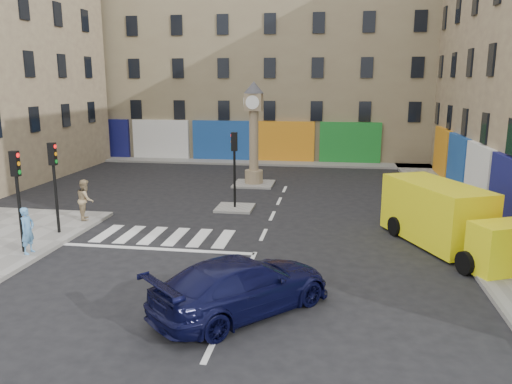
% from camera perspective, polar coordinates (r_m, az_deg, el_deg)
% --- Properties ---
extents(ground, '(120.00, 120.00, 0.00)m').
position_cam_1_polar(ground, '(17.01, -1.04, -8.93)').
color(ground, black).
rests_on(ground, ground).
extents(sidewalk_right, '(2.60, 30.00, 0.15)m').
position_cam_1_polar(sidewalk_right, '(26.99, 21.36, -1.50)').
color(sidewalk_right, gray).
rests_on(sidewalk_right, ground).
extents(sidewalk_far, '(32.00, 2.40, 0.15)m').
position_cam_1_polar(sidewalk_far, '(38.87, -1.26, 3.45)').
color(sidewalk_far, gray).
rests_on(sidewalk_far, ground).
extents(island_near, '(1.80, 1.80, 0.12)m').
position_cam_1_polar(island_near, '(24.83, -2.43, -1.83)').
color(island_near, gray).
rests_on(island_near, ground).
extents(island_far, '(2.40, 2.40, 0.12)m').
position_cam_1_polar(island_far, '(30.59, -0.25, 0.93)').
color(island_far, gray).
rests_on(island_far, ground).
extents(building_far, '(32.00, 10.00, 17.00)m').
position_cam_1_polar(building_far, '(44.16, 0.05, 15.51)').
color(building_far, '#877A5A').
rests_on(building_far, ground).
extents(traffic_light_left_near, '(0.28, 0.22, 3.70)m').
position_cam_1_polar(traffic_light_left_near, '(19.59, -25.63, 0.70)').
color(traffic_light_left_near, black).
rests_on(traffic_light_left_near, sidewalk_left).
extents(traffic_light_left_far, '(0.28, 0.22, 3.70)m').
position_cam_1_polar(traffic_light_left_far, '(21.57, -22.09, 2.00)').
color(traffic_light_left_far, black).
rests_on(traffic_light_left_far, sidewalk_left).
extents(traffic_light_island, '(0.28, 0.22, 3.70)m').
position_cam_1_polar(traffic_light_island, '(24.33, -2.49, 3.95)').
color(traffic_light_island, black).
rests_on(traffic_light_island, island_near).
extents(clock_pillar, '(1.20, 1.20, 6.10)m').
position_cam_1_polar(clock_pillar, '(30.08, -0.26, 7.45)').
color(clock_pillar, tan).
rests_on(clock_pillar, island_far).
extents(navy_sedan, '(5.21, 5.41, 1.55)m').
position_cam_1_polar(navy_sedan, '(13.87, -1.55, -10.61)').
color(navy_sedan, black).
rests_on(navy_sedan, ground).
extents(yellow_van, '(4.46, 6.79, 2.39)m').
position_cam_1_polar(yellow_van, '(20.15, 20.86, -2.78)').
color(yellow_van, '#F9F215').
rests_on(yellow_van, ground).
extents(pedestrian_blue, '(0.45, 0.65, 1.70)m').
position_cam_1_polar(pedestrian_blue, '(19.70, -24.65, -4.02)').
color(pedestrian_blue, '#5995CD').
rests_on(pedestrian_blue, sidewalk_left).
extents(pedestrian_tan, '(0.99, 1.09, 1.81)m').
position_cam_1_polar(pedestrian_tan, '(23.57, -18.91, -0.81)').
color(pedestrian_tan, tan).
rests_on(pedestrian_tan, sidewalk_left).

